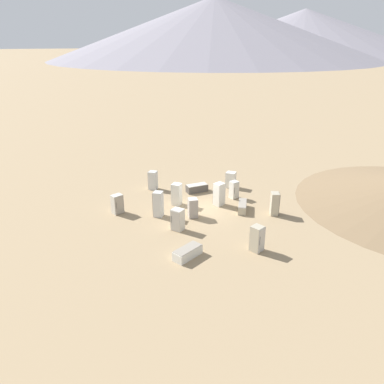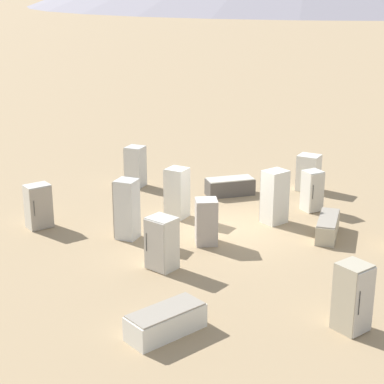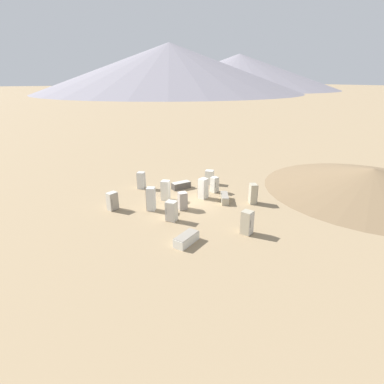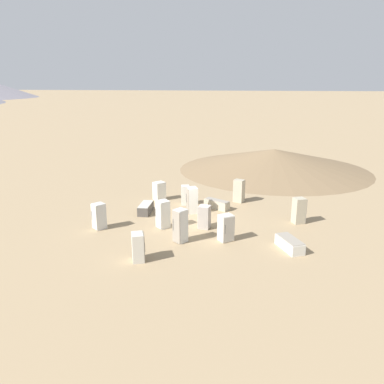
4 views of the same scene
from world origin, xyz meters
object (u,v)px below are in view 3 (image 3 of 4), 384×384
(discarded_fridge_6, at_px, (141,180))
(discarded_fridge_8, at_px, (165,190))
(discarded_fridge_13, at_px, (247,223))
(discarded_fridge_0, at_px, (112,201))
(discarded_fridge_11, at_px, (253,194))
(discarded_fridge_4, at_px, (225,198))
(discarded_fridge_5, at_px, (182,201))
(discarded_fridge_12, at_px, (215,185))
(discarded_fridge_1, at_px, (203,188))
(discarded_fridge_10, at_px, (186,239))
(discarded_fridge_9, at_px, (181,185))
(discarded_fridge_2, at_px, (171,211))
(discarded_fridge_7, at_px, (209,177))
(discarded_fridge_3, at_px, (151,199))

(discarded_fridge_6, height_order, discarded_fridge_8, discarded_fridge_8)
(discarded_fridge_8, bearing_deg, discarded_fridge_13, -121.40)
(discarded_fridge_0, distance_m, discarded_fridge_11, 11.64)
(discarded_fridge_4, bearing_deg, discarded_fridge_5, 25.53)
(discarded_fridge_0, relative_size, discarded_fridge_12, 1.01)
(discarded_fridge_4, relative_size, discarded_fridge_13, 1.18)
(discarded_fridge_1, distance_m, discarded_fridge_10, 7.98)
(discarded_fridge_4, distance_m, discarded_fridge_9, 5.07)
(discarded_fridge_2, relative_size, discarded_fridge_7, 1.09)
(discarded_fridge_5, bearing_deg, discarded_fridge_6, 109.45)
(discarded_fridge_5, relative_size, discarded_fridge_7, 1.02)
(discarded_fridge_6, relative_size, discarded_fridge_8, 0.93)
(discarded_fridge_10, bearing_deg, discarded_fridge_6, -32.08)
(discarded_fridge_4, height_order, discarded_fridge_11, discarded_fridge_11)
(discarded_fridge_5, relative_size, discarded_fridge_12, 0.99)
(discarded_fridge_1, height_order, discarded_fridge_12, discarded_fridge_1)
(discarded_fridge_9, relative_size, discarded_fridge_10, 0.93)
(discarded_fridge_4, bearing_deg, discarded_fridge_1, -21.45)
(discarded_fridge_4, relative_size, discarded_fridge_10, 0.98)
(discarded_fridge_0, bearing_deg, discarded_fridge_12, 154.20)
(discarded_fridge_13, bearing_deg, discarded_fridge_2, -73.79)
(discarded_fridge_1, bearing_deg, discarded_fridge_13, -119.58)
(discarded_fridge_3, xyz_separation_m, discarded_fridge_12, (1.37, -6.65, -0.23))
(discarded_fridge_0, xyz_separation_m, discarded_fridge_6, (3.92, -3.57, 0.07))
(discarded_fridge_2, xyz_separation_m, discarded_fridge_6, (7.84, -0.05, 0.04))
(discarded_fridge_6, distance_m, discarded_fridge_8, 3.91)
(discarded_fridge_9, distance_m, discarded_fridge_10, 10.35)
(discarded_fridge_0, bearing_deg, discarded_fridge_13, 107.14)
(discarded_fridge_5, relative_size, discarded_fridge_11, 0.84)
(discarded_fridge_4, xyz_separation_m, discarded_fridge_5, (0.12, 3.93, 0.40))
(discarded_fridge_4, relative_size, discarded_fridge_7, 1.40)
(discarded_fridge_2, bearing_deg, discarded_fridge_0, 1.60)
(discarded_fridge_7, height_order, discarded_fridge_10, discarded_fridge_7)
(discarded_fridge_1, xyz_separation_m, discarded_fridge_12, (0.89, -1.68, -0.18))
(discarded_fridge_2, distance_m, discarded_fridge_10, 3.57)
(discarded_fridge_3, distance_m, discarded_fridge_7, 8.20)
(discarded_fridge_4, height_order, discarded_fridge_8, discarded_fridge_8)
(discarded_fridge_10, bearing_deg, discarded_fridge_0, -7.08)
(discarded_fridge_5, xyz_separation_m, discarded_fridge_12, (2.27, -4.29, 0.01))
(discarded_fridge_4, relative_size, discarded_fridge_11, 1.14)
(discarded_fridge_8, relative_size, discarded_fridge_9, 0.93)
(discarded_fridge_3, bearing_deg, discarded_fridge_12, -46.73)
(discarded_fridge_10, bearing_deg, discarded_fridge_11, -95.20)
(discarded_fridge_6, xyz_separation_m, discarded_fridge_11, (-7.76, -7.42, 0.06))
(discarded_fridge_4, bearing_deg, discarded_fridge_6, -22.08)
(discarded_fridge_2, distance_m, discarded_fridge_13, 5.65)
(discarded_fridge_3, bearing_deg, discarded_fridge_9, -17.90)
(discarded_fridge_4, distance_m, discarded_fridge_12, 2.45)
(discarded_fridge_3, relative_size, discarded_fridge_5, 1.34)
(discarded_fridge_8, distance_m, discarded_fridge_11, 7.52)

